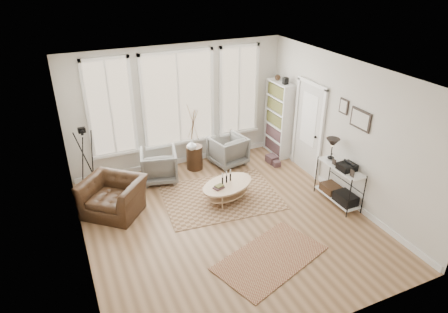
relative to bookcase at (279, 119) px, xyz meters
name	(u,v)px	position (x,y,z in m)	size (l,w,h in m)	color
room	(228,155)	(-2.42, -2.20, 0.47)	(5.50, 5.54, 2.90)	#9A724F
bay_window	(179,101)	(-2.44, 0.49, 0.65)	(4.14, 0.12, 2.24)	tan
door	(309,127)	(0.13, -1.08, 0.17)	(0.09, 1.06, 2.22)	silver
bookcase	(279,119)	(0.00, 0.00, 0.00)	(0.31, 0.85, 2.06)	white
low_shelf	(339,180)	(-0.06, -2.52, -0.44)	(0.38, 1.08, 1.30)	white
wall_art	(356,116)	(0.14, -2.49, 0.92)	(0.04, 0.88, 0.44)	black
rug_main	(221,197)	(-2.19, -1.36, -0.95)	(2.38, 1.79, 0.01)	brown
rug_runner	(270,258)	(-2.21, -3.49, -0.94)	(1.89, 1.05, 0.01)	maroon
coffee_table	(227,187)	(-2.11, -1.50, -0.66)	(1.38, 1.12, 0.55)	tan
armchair_left	(159,165)	(-3.17, -0.11, -0.59)	(0.79, 0.81, 0.74)	slate
armchair_right	(228,150)	(-1.41, -0.02, -0.59)	(0.77, 0.80, 0.72)	slate
side_table	(194,139)	(-2.24, 0.08, -0.17)	(0.39, 0.39, 1.63)	#372213
vase	(192,145)	(-2.35, -0.06, -0.26)	(0.22, 0.22, 0.23)	silver
accent_chair	(113,196)	(-4.36, -0.99, -0.60)	(1.11, 0.97, 0.72)	#372213
tripod_camera	(87,163)	(-4.67, 0.02, -0.27)	(0.53, 0.53, 1.50)	black
book_stack_near	(272,159)	(-0.39, -0.42, -0.86)	(0.23, 0.29, 0.18)	brown
book_stack_far	(276,163)	(-0.39, -0.62, -0.89)	(0.17, 0.22, 0.14)	brown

